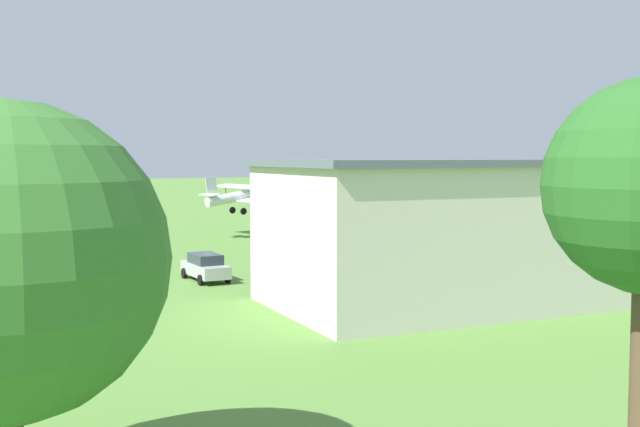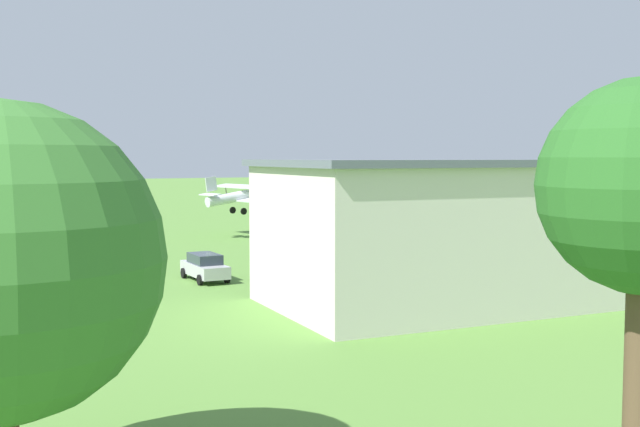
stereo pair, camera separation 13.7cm
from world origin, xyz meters
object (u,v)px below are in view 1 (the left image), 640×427
(windsock, at_px, (33,184))
(car_silver, at_px, (205,267))
(car_white, at_px, (91,271))
(person_crossing_taxiway, at_px, (276,251))
(biplane, at_px, (237,196))
(hangar, at_px, (592,224))
(tree_by_windsock, at_px, (7,261))

(windsock, bearing_deg, car_silver, 110.84)
(car_white, distance_m, person_crossing_taxiway, 14.24)
(biplane, relative_size, person_crossing_taxiway, 5.70)
(biplane, relative_size, windsock, 1.50)
(windsock, bearing_deg, biplane, -170.08)
(car_white, xyz_separation_m, person_crossing_taxiway, (-13.62, -4.15, -0.02))
(windsock, bearing_deg, person_crossing_taxiway, 135.35)
(hangar, xyz_separation_m, windsock, (26.48, -32.98, 1.71))
(hangar, xyz_separation_m, biplane, (8.06, -36.21, 0.18))
(biplane, bearing_deg, windsock, 9.92)
(hangar, bearing_deg, person_crossing_taxiway, -57.50)
(hangar, height_order, biplane, hangar)
(car_white, distance_m, windsock, 19.33)
(hangar, xyz_separation_m, tree_by_windsock, (32.07, 14.94, 1.66))
(biplane, xyz_separation_m, car_white, (17.29, 21.95, -3.08))
(hangar, distance_m, car_white, 29.23)
(person_crossing_taxiway, xyz_separation_m, windsock, (14.76, -14.58, 4.64))
(person_crossing_taxiway, bearing_deg, windsock, -44.65)
(biplane, distance_m, tree_by_windsock, 56.52)
(biplane, distance_m, car_white, 28.12)
(car_white, relative_size, person_crossing_taxiway, 2.86)
(biplane, xyz_separation_m, tree_by_windsock, (24.01, 51.15, 1.48))
(biplane, relative_size, car_white, 1.99)
(biplane, height_order, car_white, biplane)
(hangar, distance_m, person_crossing_taxiway, 22.02)
(car_silver, distance_m, person_crossing_taxiway, 9.02)
(windsock, bearing_deg, tree_by_windsock, 83.35)
(hangar, relative_size, windsock, 6.20)
(hangar, relative_size, tree_by_windsock, 4.37)
(biplane, height_order, tree_by_windsock, tree_by_windsock)
(tree_by_windsock, bearing_deg, hangar, -155.03)
(car_silver, bearing_deg, windsock, -69.16)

